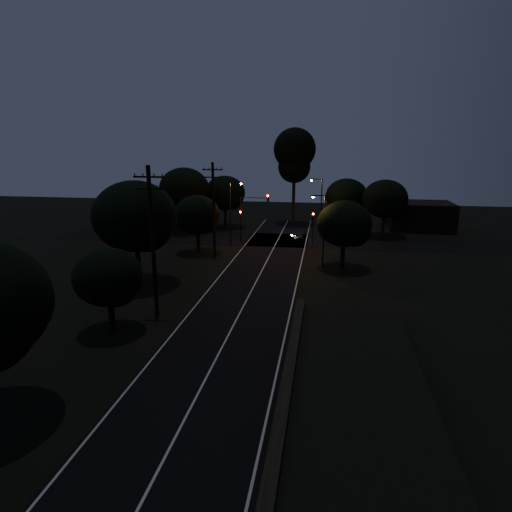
% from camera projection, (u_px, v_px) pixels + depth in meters
% --- Properties ---
extents(ground, '(160.00, 160.00, 0.00)m').
position_uv_depth(ground, '(157.00, 473.00, 16.62)').
color(ground, black).
extents(road_surface, '(60.00, 70.00, 0.03)m').
position_uv_depth(road_surface, '(267.00, 262.00, 46.31)').
color(road_surface, black).
rests_on(road_surface, ground).
extents(retaining_wall, '(6.93, 26.00, 1.60)m').
position_uv_depth(retaining_wall, '(356.00, 431.00, 18.12)').
color(retaining_wall, black).
rests_on(retaining_wall, ground).
extents(utility_pole_mid, '(2.20, 0.30, 11.00)m').
position_uv_depth(utility_pole_mid, '(153.00, 240.00, 30.40)').
color(utility_pole_mid, black).
rests_on(utility_pole_mid, ground).
extents(utility_pole_far, '(2.20, 0.30, 10.50)m').
position_uv_depth(utility_pole_far, '(214.00, 209.00, 46.69)').
color(utility_pole_far, black).
rests_on(utility_pole_far, ground).
extents(tree_left_b, '(4.56, 4.56, 5.79)m').
position_uv_depth(tree_left_b, '(110.00, 279.00, 28.24)').
color(tree_left_b, black).
rests_on(tree_left_b, ground).
extents(tree_left_c, '(7.40, 7.40, 9.35)m').
position_uv_depth(tree_left_c, '(137.00, 218.00, 37.52)').
color(tree_left_c, black).
rests_on(tree_left_c, ground).
extents(tree_left_d, '(5.28, 5.28, 6.71)m').
position_uv_depth(tree_left_d, '(199.00, 216.00, 49.15)').
color(tree_left_d, black).
rests_on(tree_left_d, ground).
extents(tree_far_nw, '(6.13, 6.13, 7.77)m').
position_uv_depth(tree_far_nw, '(226.00, 194.00, 64.30)').
color(tree_far_nw, black).
rests_on(tree_far_nw, ground).
extents(tree_far_w, '(7.17, 7.17, 9.14)m').
position_uv_depth(tree_far_w, '(186.00, 190.00, 61.00)').
color(tree_far_w, black).
rests_on(tree_far_w, ground).
extents(tree_far_ne, '(6.00, 6.00, 7.59)m').
position_uv_depth(tree_far_ne, '(348.00, 197.00, 61.53)').
color(tree_far_ne, black).
rests_on(tree_far_ne, ground).
extents(tree_far_e, '(6.09, 6.09, 7.73)m').
position_uv_depth(tree_far_e, '(387.00, 200.00, 57.86)').
color(tree_far_e, black).
rests_on(tree_far_e, ground).
extents(tree_right_a, '(5.47, 5.47, 6.96)m').
position_uv_depth(tree_right_a, '(346.00, 225.00, 42.72)').
color(tree_right_a, black).
rests_on(tree_right_a, ground).
extents(tall_pine, '(6.52, 6.52, 14.82)m').
position_uv_depth(tall_pine, '(294.00, 155.00, 66.22)').
color(tall_pine, black).
rests_on(tall_pine, ground).
extents(building_left, '(10.00, 8.00, 4.40)m').
position_uv_depth(building_left, '(161.00, 209.00, 68.79)').
color(building_left, black).
rests_on(building_left, ground).
extents(building_right, '(9.00, 7.00, 4.00)m').
position_uv_depth(building_right, '(420.00, 216.00, 63.57)').
color(building_right, black).
rests_on(building_right, ground).
extents(signal_left, '(0.28, 0.35, 4.10)m').
position_uv_depth(signal_left, '(241.00, 221.00, 54.77)').
color(signal_left, black).
rests_on(signal_left, ground).
extents(signal_right, '(0.28, 0.35, 4.10)m').
position_uv_depth(signal_right, '(313.00, 223.00, 53.34)').
color(signal_right, black).
rests_on(signal_right, ground).
extents(signal_mast, '(3.70, 0.35, 6.25)m').
position_uv_depth(signal_mast, '(254.00, 209.00, 54.13)').
color(signal_mast, black).
rests_on(signal_mast, ground).
extents(streetlight_a, '(1.66, 0.26, 8.00)m').
position_uv_depth(streetlight_a, '(232.00, 209.00, 52.52)').
color(streetlight_a, black).
rests_on(streetlight_a, ground).
extents(streetlight_b, '(1.66, 0.26, 8.00)m').
position_uv_depth(streetlight_b, '(320.00, 204.00, 56.60)').
color(streetlight_b, black).
rests_on(streetlight_b, ground).
extents(streetlight_c, '(1.46, 0.26, 7.50)m').
position_uv_depth(streetlight_c, '(322.00, 226.00, 43.23)').
color(streetlight_c, black).
rests_on(streetlight_c, ground).
extents(car, '(2.02, 3.31, 1.05)m').
position_uv_depth(car, '(298.00, 238.00, 55.75)').
color(car, black).
rests_on(car, ground).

